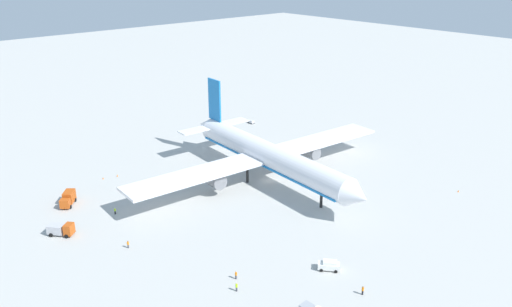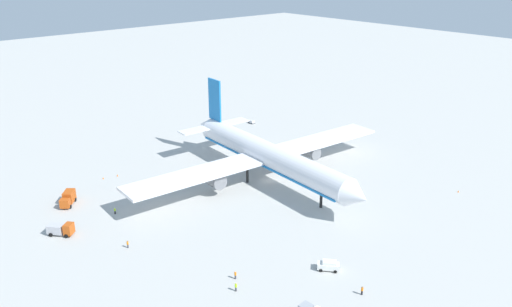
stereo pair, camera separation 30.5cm
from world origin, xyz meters
TOP-DOWN VIEW (x-y plane):
  - ground_plane at (0.00, 0.00)m, footprint 600.00×600.00m
  - airliner at (-1.24, 0.09)m, footprint 68.93×80.21m
  - service_truck_0 at (-8.99, -53.62)m, footprint 5.74×5.26m
  - service_truck_3 at (-22.20, -46.40)m, footprint 5.98×5.56m
  - service_van at (38.54, -20.33)m, footprint 4.41×4.10m
  - baggage_cart_0 at (-41.37, 29.67)m, footprint 2.98×1.56m
  - ground_worker_0 at (47.74, -21.81)m, footprint 0.46×0.46m
  - ground_worker_1 at (-10.15, -40.28)m, footprint 0.52×0.52m
  - ground_worker_2 at (28.89, -35.72)m, footprint 0.56×0.56m
  - ground_worker_3 at (31.89, -38.07)m, footprint 0.54×0.54m
  - ground_worker_4 at (5.46, -45.45)m, footprint 0.49×0.49m
  - traffic_cone_0 at (-30.06, -29.29)m, footprint 0.36×0.36m
  - traffic_cone_1 at (37.50, 31.37)m, footprint 0.36×0.36m
  - traffic_cone_2 at (-30.93, -33.08)m, footprint 0.36×0.36m
  - traffic_cone_3 at (-16.02, 38.27)m, footprint 0.36×0.36m

SIDE VIEW (x-z plane):
  - ground_plane at x=0.00m, z-range 0.00..0.00m
  - traffic_cone_0 at x=-30.06m, z-range 0.00..0.55m
  - traffic_cone_1 at x=37.50m, z-range 0.00..0.55m
  - traffic_cone_2 at x=-30.93m, z-range 0.00..0.55m
  - traffic_cone_3 at x=-16.02m, z-range 0.00..0.55m
  - baggage_cart_0 at x=-41.37m, z-range 0.07..1.24m
  - ground_worker_1 at x=-10.15m, z-range 0.01..1.63m
  - ground_worker_4 at x=5.46m, z-range 0.01..1.70m
  - ground_worker_2 at x=28.89m, z-range 0.01..1.71m
  - ground_worker_0 at x=47.74m, z-range 0.02..1.76m
  - ground_worker_3 at x=31.89m, z-range 0.02..1.80m
  - service_van at x=38.54m, z-range 0.05..2.02m
  - service_truck_0 at x=-8.99m, z-range 0.04..2.87m
  - service_truck_3 at x=-22.20m, z-range 0.11..3.24m
  - airliner at x=-1.24m, z-range -4.46..18.52m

